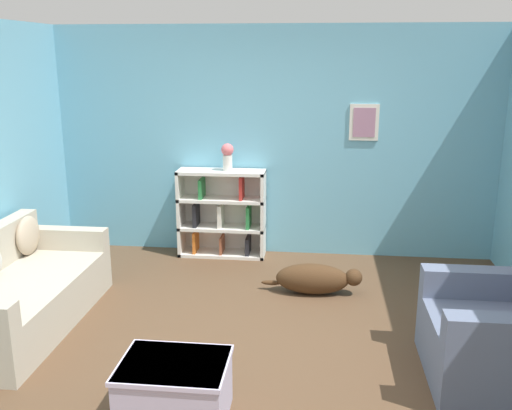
% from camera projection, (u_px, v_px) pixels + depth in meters
% --- Properties ---
extents(ground_plane, '(14.00, 14.00, 0.00)m').
position_uv_depth(ground_plane, '(251.00, 341.00, 4.68)').
color(ground_plane, brown).
extents(wall_back, '(5.60, 0.13, 2.60)m').
position_uv_depth(wall_back, '(274.00, 142.00, 6.51)').
color(wall_back, '#6BADC6').
rests_on(wall_back, ground_plane).
extents(couch, '(0.89, 1.89, 0.79)m').
position_uv_depth(couch, '(14.00, 294.00, 4.88)').
color(couch, '#B7AD99').
rests_on(couch, ground_plane).
extents(bookshelf, '(1.00, 0.32, 1.01)m').
position_uv_depth(bookshelf, '(222.00, 214.00, 6.58)').
color(bookshelf, silver).
rests_on(bookshelf, ground_plane).
extents(recliner_chair, '(0.93, 1.02, 0.98)m').
position_uv_depth(recliner_chair, '(505.00, 335.00, 4.04)').
color(recliner_chair, slate).
rests_on(recliner_chair, ground_plane).
extents(coffee_table, '(0.69, 0.54, 0.40)m').
position_uv_depth(coffee_table, '(175.00, 389.00, 3.63)').
color(coffee_table, '#BCB2D1').
rests_on(coffee_table, ground_plane).
extents(dog, '(0.99, 0.27, 0.30)m').
position_uv_depth(dog, '(315.00, 279.00, 5.57)').
color(dog, '#472D19').
rests_on(dog, ground_plane).
extents(vase, '(0.14, 0.14, 0.31)m').
position_uv_depth(vase, '(227.00, 155.00, 6.37)').
color(vase, silver).
rests_on(vase, bookshelf).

